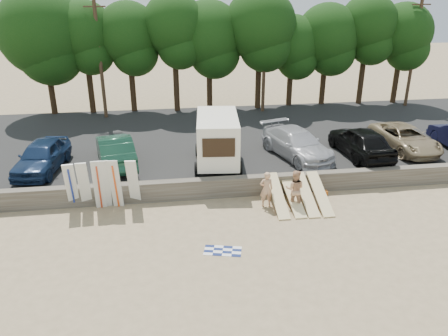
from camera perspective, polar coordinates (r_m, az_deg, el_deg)
The scene contains 26 objects.
ground at distance 20.15m, azimuth 9.59°, elevation -6.85°, with size 120.00×120.00×0.00m, color tan.
seawall at distance 22.47m, azimuth 7.43°, elevation -2.02°, with size 44.00×0.50×1.00m, color #6B6356.
parking_lot at distance 29.29m, azimuth 3.60°, elevation 3.82°, with size 44.00×14.50×0.70m, color #282828.
treeline at distance 34.42m, azimuth -1.68°, elevation 17.35°, with size 33.00×6.44×9.20m.
utility_poles at distance 33.80m, azimuth 5.33°, elevation 15.18°, with size 25.80×0.26×9.00m.
box_trailer at distance 23.58m, azimuth -0.85°, elevation 3.94°, with size 2.82×4.51×2.74m.
car_0 at distance 24.97m, azimuth -22.70°, elevation 1.43°, with size 1.92×4.76×1.62m, color #142748.
car_1 at distance 24.57m, azimuth -14.03°, elevation 2.28°, with size 1.76×5.04×1.66m, color #163E2B.
car_2 at distance 25.30m, azimuth 9.49°, elevation 3.16°, with size 2.21×5.43×1.58m, color #B6B5BB.
car_3 at distance 26.25m, azimuth 17.43°, elevation 3.33°, with size 2.07×5.14×1.75m, color black.
car_4 at distance 28.23m, azimuth 22.54°, elevation 3.62°, with size 2.37×5.15×1.43m, color #95815F.
surfboard_upright_0 at distance 21.44m, azimuth -19.32°, elevation -2.26°, with size 0.50×0.06×2.60m, color silver.
surfboard_upright_1 at distance 21.32m, azimuth -17.79°, elevation -2.16°, with size 0.50×0.06×2.60m, color silver.
surfboard_upright_2 at distance 21.10m, azimuth -16.02°, elevation -2.13°, with size 0.50×0.06×2.60m, color silver.
surfboard_upright_3 at distance 21.11m, azimuth -15.32°, elevation -2.06°, with size 0.50×0.06×2.60m, color silver.
surfboard_upright_4 at distance 20.99m, azimuth -13.99°, elevation -2.05°, with size 0.50×0.06×2.60m, color silver.
surfboard_upright_5 at distance 21.01m, azimuth -11.76°, elevation -1.88°, with size 0.50×0.06×2.60m, color silver.
surfboard_low_0 at distance 21.03m, azimuth 7.02°, elevation -3.55°, with size 0.56×3.00×0.07m, color beige.
surfboard_low_1 at distance 21.35m, azimuth 9.00°, elevation -3.68°, with size 0.56×3.00×0.07m, color beige.
surfboard_low_2 at distance 21.43m, azimuth 10.68°, elevation -3.37°, with size 0.56×3.00×0.07m, color beige.
surfboard_low_3 at distance 21.61m, azimuth 12.43°, elevation -3.26°, with size 0.56×3.00×0.07m, color beige.
beachgoer_a at distance 20.88m, azimuth 5.55°, elevation -2.77°, with size 0.65×0.43×1.78m, color tan.
beachgoer_b at distance 20.93m, azimuth 9.23°, elevation -2.73°, with size 0.92×0.72×1.89m, color tan.
cooler at distance 22.03m, azimuth 7.12°, elevation -3.51°, with size 0.38×0.30×0.32m, color green.
gear_bag at distance 22.77m, azimuth 12.96°, elevation -3.18°, with size 0.30×0.25×0.22m, color #C55C17.
beach_towel at distance 17.83m, azimuth -0.17°, elevation -10.76°, with size 1.50×1.50×0.00m, color white.
Camera 1 is at (-5.76, -16.60, 9.87)m, focal length 35.00 mm.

